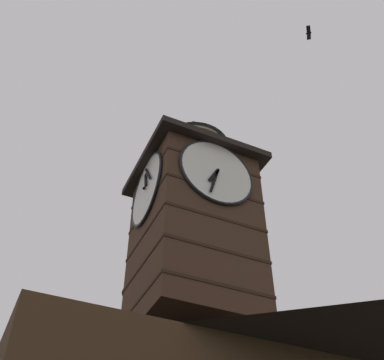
% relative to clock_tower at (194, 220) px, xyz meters
% --- Properties ---
extents(clock_tower, '(4.08, 4.08, 9.00)m').
position_rel_clock_tower_xyz_m(clock_tower, '(0.00, 0.00, 0.00)').
color(clock_tower, '#422B1E').
rests_on(clock_tower, building_main).
extents(flying_bird_high, '(0.55, 0.65, 0.13)m').
position_rel_clock_tower_xyz_m(flying_bird_high, '(-3.85, 3.50, 8.90)').
color(flying_bird_high, black).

